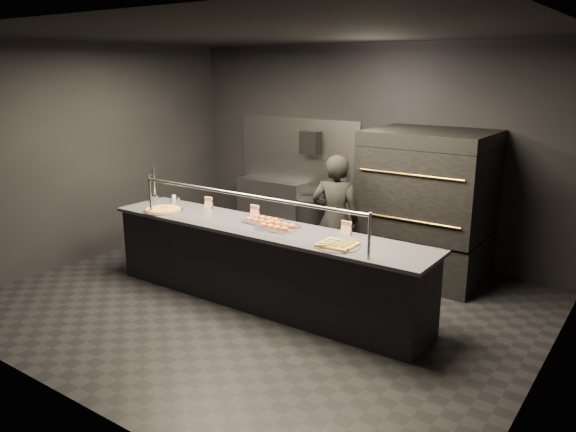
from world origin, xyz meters
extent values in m
plane|color=black|center=(0.00, 0.00, 0.00)|extent=(6.00, 6.00, 0.00)
plane|color=black|center=(0.00, 0.00, 3.00)|extent=(6.00, 6.00, 0.00)
cube|color=black|center=(0.00, 2.50, 1.50)|extent=(6.00, 0.04, 3.00)
cube|color=black|center=(0.00, -2.50, 1.50)|extent=(6.00, 0.04, 3.00)
cube|color=black|center=(-3.00, 0.00, 1.50)|extent=(0.04, 5.00, 3.00)
cube|color=black|center=(3.00, 0.00, 1.50)|extent=(0.04, 5.00, 3.00)
cube|color=#99999E|center=(-1.20, 2.48, 1.30)|extent=(2.20, 0.02, 1.20)
cube|color=black|center=(0.00, 0.00, 0.44)|extent=(4.00, 0.70, 0.88)
cube|color=#343338|center=(0.00, 0.00, 0.90)|extent=(4.10, 0.78, 0.04)
cylinder|color=#99999E|center=(-1.50, -0.30, 1.15)|extent=(0.03, 0.03, 0.45)
cylinder|color=#99999E|center=(1.50, -0.30, 1.15)|extent=(0.03, 0.03, 0.45)
cylinder|color=#99999E|center=(0.00, -0.30, 1.34)|extent=(3.00, 0.04, 0.04)
cube|color=black|center=(1.20, 1.90, 0.30)|extent=(1.50, 1.15, 0.60)
cube|color=black|center=(1.20, 1.90, 0.90)|extent=(1.50, 1.20, 0.55)
cube|color=black|center=(1.20, 1.90, 1.45)|extent=(1.50, 1.20, 0.55)
cube|color=black|center=(1.20, 1.90, 1.82)|extent=(1.50, 1.20, 0.18)
cylinder|color=gold|center=(1.20, 1.28, 0.90)|extent=(1.30, 0.02, 0.02)
cylinder|color=gold|center=(1.20, 1.28, 1.45)|extent=(1.30, 0.02, 0.02)
cube|color=#99999E|center=(-1.60, 2.32, 0.45)|extent=(1.20, 0.35, 0.90)
cube|color=black|center=(-0.90, 2.39, 1.55)|extent=(0.30, 0.20, 0.35)
cylinder|color=#B2B2B7|center=(-0.35, 2.40, 1.05)|extent=(0.14, 0.14, 0.45)
cube|color=black|center=(-0.35, 2.40, 1.30)|extent=(0.10, 0.06, 0.06)
cylinder|color=silver|center=(-1.95, 0.16, 0.96)|extent=(0.13, 0.13, 0.08)
cylinder|color=silver|center=(-1.95, 0.16, 1.13)|extent=(0.05, 0.05, 0.35)
cylinder|color=silver|center=(-1.95, 0.08, 1.28)|extent=(0.02, 0.10, 0.02)
cone|color=black|center=(-1.95, 0.16, 1.37)|extent=(0.05, 0.05, 0.13)
cylinder|color=silver|center=(-1.45, -0.15, 0.93)|extent=(0.50, 0.50, 0.01)
cylinder|color=gold|center=(-1.45, -0.15, 0.94)|extent=(0.44, 0.44, 0.02)
cylinder|color=gold|center=(-1.45, -0.15, 0.95)|extent=(0.38, 0.38, 0.01)
cube|color=silver|center=(-0.10, 0.14, 0.93)|extent=(0.41, 0.31, 0.02)
ellipsoid|color=#AB7024|center=(-0.24, 0.07, 0.96)|extent=(0.07, 0.07, 0.05)
ellipsoid|color=#AB7024|center=(-0.24, 0.20, 0.96)|extent=(0.07, 0.07, 0.05)
ellipsoid|color=#AB7024|center=(-0.15, 0.07, 0.96)|extent=(0.07, 0.07, 0.05)
ellipsoid|color=#AB7024|center=(-0.15, 0.20, 0.96)|extent=(0.07, 0.07, 0.05)
ellipsoid|color=#AB7024|center=(-0.05, 0.07, 0.96)|extent=(0.07, 0.07, 0.05)
ellipsoid|color=#AB7024|center=(-0.05, 0.20, 0.96)|extent=(0.07, 0.07, 0.05)
ellipsoid|color=#AB7024|center=(0.04, 0.07, 0.96)|extent=(0.07, 0.07, 0.05)
ellipsoid|color=#AB7024|center=(0.04, 0.20, 0.96)|extent=(0.07, 0.07, 0.05)
cube|color=silver|center=(0.20, 0.03, 0.93)|extent=(0.49, 0.41, 0.02)
ellipsoid|color=#AB7024|center=(0.06, -0.04, 0.96)|extent=(0.08, 0.08, 0.05)
ellipsoid|color=#AB7024|center=(0.06, 0.10, 0.96)|extent=(0.08, 0.08, 0.05)
ellipsoid|color=#AB7024|center=(0.15, -0.04, 0.96)|extent=(0.08, 0.08, 0.05)
ellipsoid|color=#AB7024|center=(0.15, 0.10, 0.96)|extent=(0.08, 0.08, 0.05)
ellipsoid|color=#AB7024|center=(0.25, -0.04, 0.96)|extent=(0.08, 0.08, 0.05)
ellipsoid|color=#AB7024|center=(0.25, 0.10, 0.96)|extent=(0.08, 0.08, 0.05)
ellipsoid|color=#AB7024|center=(0.35, -0.04, 0.96)|extent=(0.08, 0.08, 0.05)
ellipsoid|color=#AB7024|center=(0.35, 0.10, 0.96)|extent=(0.08, 0.08, 0.05)
cylinder|color=silver|center=(1.07, -0.15, 0.93)|extent=(0.45, 0.45, 0.01)
cube|color=gold|center=(1.07, -0.15, 0.94)|extent=(0.36, 0.33, 0.02)
cube|color=gold|center=(1.07, -0.15, 0.95)|extent=(0.35, 0.31, 0.01)
cube|color=#417B20|center=(1.07, -0.15, 0.96)|extent=(0.33, 0.29, 0.01)
cylinder|color=silver|center=(-1.70, 0.27, 0.97)|extent=(0.06, 0.06, 0.09)
cylinder|color=silver|center=(-1.61, 0.27, 0.96)|extent=(0.04, 0.04, 0.07)
cube|color=white|center=(-1.08, 0.28, 1.00)|extent=(0.12, 0.04, 0.15)
cube|color=white|center=(-0.33, 0.28, 1.00)|extent=(0.12, 0.04, 0.15)
cube|color=white|center=(0.93, 0.28, 1.00)|extent=(0.12, 0.04, 0.15)
cylinder|color=black|center=(-0.80, 2.22, 0.36)|extent=(0.43, 0.43, 0.71)
imported|color=black|center=(0.33, 1.07, 0.82)|extent=(0.70, 0.59, 1.64)
camera|label=1|loc=(3.76, -4.82, 2.66)|focal=35.00mm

